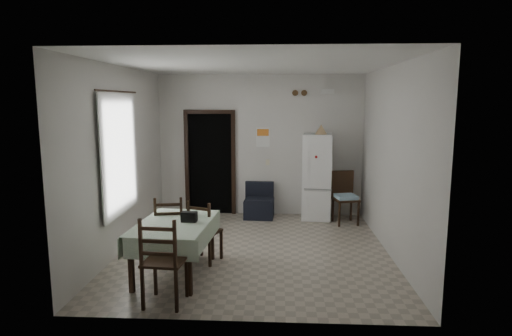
{
  "coord_description": "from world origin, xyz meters",
  "views": [
    {
      "loc": [
        0.38,
        -6.54,
        2.35
      ],
      "look_at": [
        0.0,
        0.5,
        1.25
      ],
      "focal_mm": 30.0,
      "sensor_mm": 36.0,
      "label": 1
    }
  ],
  "objects": [
    {
      "name": "calendar",
      "position": [
        0.05,
        2.24,
        1.62
      ],
      "size": [
        0.28,
        0.02,
        0.4
      ],
      "primitive_type": "cube",
      "color": "white",
      "rests_on": "ground"
    },
    {
      "name": "dining_table",
      "position": [
        -1.02,
        -1.02,
        0.37
      ],
      "size": [
        1.03,
        1.48,
        0.74
      ],
      "primitive_type": null,
      "rotation": [
        0.0,
        0.0,
        -0.07
      ],
      "color": "#B0C7AA",
      "rests_on": "ground"
    },
    {
      "name": "black_bag",
      "position": [
        -0.83,
        -0.99,
        0.81
      ],
      "size": [
        0.21,
        0.14,
        0.13
      ],
      "primitive_type": "cube",
      "rotation": [
        0.0,
        0.0,
        -0.06
      ],
      "color": "black",
      "rests_on": "dining_table"
    },
    {
      "name": "ground",
      "position": [
        0.0,
        0.0,
        0.0
      ],
      "size": [
        4.5,
        4.5,
        0.0
      ],
      "primitive_type": "plane",
      "color": "#A49886",
      "rests_on": "ground"
    },
    {
      "name": "wall_back",
      "position": [
        0.0,
        2.25,
        1.45
      ],
      "size": [
        4.2,
        0.02,
        2.9
      ],
      "primitive_type": null,
      "color": "silver",
      "rests_on": "ground"
    },
    {
      "name": "dining_chair_far_right",
      "position": [
        -0.7,
        -0.51,
        0.47
      ],
      "size": [
        0.52,
        0.52,
        0.94
      ],
      "primitive_type": null,
      "rotation": [
        0.0,
        0.0,
        2.78
      ],
      "color": "black",
      "rests_on": "ground"
    },
    {
      "name": "curtain_rod",
      "position": [
        -2.03,
        -0.2,
        2.5
      ],
      "size": [
        0.02,
        1.6,
        0.02
      ],
      "primitive_type": "cylinder",
      "rotation": [
        1.57,
        0.0,
        0.0
      ],
      "color": "black",
      "rests_on": "ground"
    },
    {
      "name": "ceiling",
      "position": [
        0.0,
        0.0,
        2.9
      ],
      "size": [
        4.2,
        4.5,
        0.02
      ],
      "primitive_type": null,
      "color": "white",
      "rests_on": "ground"
    },
    {
      "name": "wall_front",
      "position": [
        0.0,
        -2.25,
        1.45
      ],
      "size": [
        4.2,
        0.02,
        2.9
      ],
      "primitive_type": null,
      "color": "silver",
      "rests_on": "ground"
    },
    {
      "name": "vent_right",
      "position": [
        0.88,
        2.23,
        2.52
      ],
      "size": [
        0.12,
        0.03,
        0.12
      ],
      "primitive_type": "cylinder",
      "rotation": [
        1.57,
        0.0,
        0.0
      ],
      "color": "#513920",
      "rests_on": "ground"
    },
    {
      "name": "dining_chair_far_left",
      "position": [
        -1.23,
        -0.49,
        0.5
      ],
      "size": [
        0.49,
        0.49,
        0.99
      ],
      "primitive_type": null,
      "rotation": [
        0.0,
        0.0,
        3.32
      ],
      "color": "black",
      "rests_on": "ground"
    },
    {
      "name": "curtain",
      "position": [
        -2.04,
        -0.2,
        1.55
      ],
      "size": [
        0.02,
        1.45,
        1.85
      ],
      "primitive_type": "cube",
      "color": "silver",
      "rests_on": "ground"
    },
    {
      "name": "vent_left",
      "position": [
        0.7,
        2.23,
        2.52
      ],
      "size": [
        0.12,
        0.03,
        0.12
      ],
      "primitive_type": "cylinder",
      "rotation": [
        1.57,
        0.0,
        0.0
      ],
      "color": "#513920",
      "rests_on": "ground"
    },
    {
      "name": "window_recess",
      "position": [
        -2.15,
        -0.2,
        1.55
      ],
      "size": [
        0.1,
        1.2,
        1.6
      ],
      "primitive_type": "cube",
      "color": "silver",
      "rests_on": "ground"
    },
    {
      "name": "wall_right",
      "position": [
        2.1,
        0.0,
        1.45
      ],
      "size": [
        0.02,
        4.5,
        2.9
      ],
      "primitive_type": null,
      "color": "silver",
      "rests_on": "ground"
    },
    {
      "name": "emergency_light",
      "position": [
        1.35,
        2.21,
        2.55
      ],
      "size": [
        0.25,
        0.07,
        0.09
      ],
      "primitive_type": "cube",
      "color": "white",
      "rests_on": "ground"
    },
    {
      "name": "fridge",
      "position": [
        1.14,
        1.93,
        0.86
      ],
      "size": [
        0.62,
        0.62,
        1.72
      ],
      "primitive_type": null,
      "rotation": [
        0.0,
        0.0,
        -0.12
      ],
      "color": "white",
      "rests_on": "ground"
    },
    {
      "name": "light_switch",
      "position": [
        0.15,
        2.24,
        1.1
      ],
      "size": [
        0.08,
        0.02,
        0.12
      ],
      "primitive_type": "cube",
      "color": "beige",
      "rests_on": "ground"
    },
    {
      "name": "navy_seat",
      "position": [
        -0.01,
        1.93,
        0.35
      ],
      "size": [
        0.61,
        0.59,
        0.71
      ],
      "primitive_type": null,
      "rotation": [
        0.0,
        0.0,
        -0.05
      ],
      "color": "black",
      "rests_on": "ground"
    },
    {
      "name": "calendar_image",
      "position": [
        0.05,
        2.23,
        1.72
      ],
      "size": [
        0.24,
        0.01,
        0.14
      ],
      "primitive_type": "cube",
      "color": "orange",
      "rests_on": "ground"
    },
    {
      "name": "wall_left",
      "position": [
        -2.1,
        0.0,
        1.45
      ],
      "size": [
        0.02,
        4.5,
        2.9
      ],
      "primitive_type": null,
      "color": "silver",
      "rests_on": "ground"
    },
    {
      "name": "dining_chair_near_head",
      "position": [
        -0.94,
        -1.88,
        0.54
      ],
      "size": [
        0.5,
        0.5,
        1.07
      ],
      "primitive_type": null,
      "rotation": [
        0.0,
        0.0,
        3.06
      ],
      "color": "black",
      "rests_on": "ground"
    },
    {
      "name": "doorway",
      "position": [
        -1.05,
        2.45,
        1.06
      ],
      "size": [
        1.06,
        0.52,
        2.22
      ],
      "color": "black",
      "rests_on": "ground"
    },
    {
      "name": "tan_cone",
      "position": [
        1.2,
        1.86,
        1.81
      ],
      "size": [
        0.23,
        0.23,
        0.19
      ],
      "primitive_type": "cone",
      "rotation": [
        0.0,
        0.0,
        -0.0
      ],
      "color": "tan",
      "rests_on": "fridge"
    },
    {
      "name": "corner_chair",
      "position": [
        1.68,
        1.59,
        0.51
      ],
      "size": [
        0.52,
        0.52,
        1.01
      ],
      "primitive_type": null,
      "rotation": [
        0.0,
        0.0,
        0.21
      ],
      "color": "black",
      "rests_on": "ground"
    }
  ]
}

